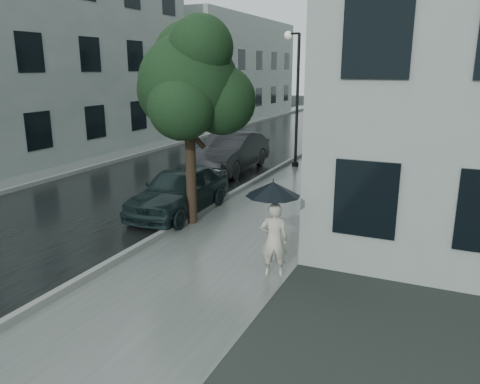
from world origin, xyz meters
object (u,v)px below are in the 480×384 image
at_px(pedestrian, 274,239).
at_px(car_near, 179,190).
at_px(lamp_post, 295,91).
at_px(car_far, 231,152).
at_px(street_tree, 190,83).

bearing_deg(pedestrian, car_near, -57.06).
bearing_deg(lamp_post, car_near, -77.80).
distance_m(lamp_post, car_far, 3.65).
height_order(street_tree, car_near, street_tree).
xyz_separation_m(pedestrian, street_tree, (-3.13, 2.32, 2.91)).
bearing_deg(street_tree, car_near, 144.86).
relative_size(pedestrian, lamp_post, 0.28).
xyz_separation_m(street_tree, car_far, (-1.75, 6.11, -2.89)).
height_order(pedestrian, street_tree, street_tree).
height_order(pedestrian, car_far, car_far).
relative_size(pedestrian, car_far, 0.32).
xyz_separation_m(street_tree, car_near, (-0.77, 0.54, -2.99)).
height_order(lamp_post, car_far, lamp_post).
bearing_deg(car_far, street_tree, -75.38).
relative_size(pedestrian, car_near, 0.38).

